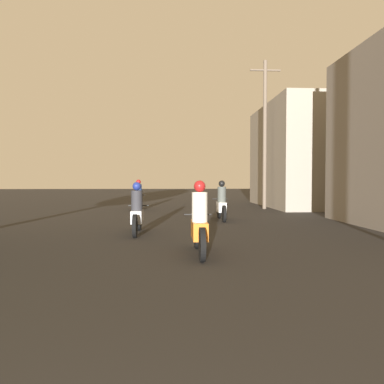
# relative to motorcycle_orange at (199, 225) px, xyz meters

# --- Properties ---
(motorcycle_orange) EXTENTS (0.60, 2.04, 1.54)m
(motorcycle_orange) POSITION_rel_motorcycle_orange_xyz_m (0.00, 0.00, 0.00)
(motorcycle_orange) COLOR black
(motorcycle_orange) RESTS_ON ground_plane
(motorcycle_silver) EXTENTS (0.60, 2.06, 1.48)m
(motorcycle_silver) POSITION_rel_motorcycle_orange_xyz_m (-1.55, 3.02, -0.02)
(motorcycle_silver) COLOR black
(motorcycle_silver) RESTS_ON ground_plane
(motorcycle_white) EXTENTS (0.60, 2.02, 1.51)m
(motorcycle_white) POSITION_rel_motorcycle_orange_xyz_m (1.34, 6.40, 0.00)
(motorcycle_white) COLOR black
(motorcycle_white) RESTS_ON ground_plane
(motorcycle_black) EXTENTS (0.60, 2.02, 1.54)m
(motorcycle_black) POSITION_rel_motorcycle_orange_xyz_m (-2.20, 11.34, -0.00)
(motorcycle_black) COLOR black
(motorcycle_black) RESTS_ON ground_plane
(building_right_far) EXTENTS (5.46, 7.90, 5.82)m
(building_right_far) POSITION_rel_motorcycle_orange_xyz_m (7.54, 13.52, 2.29)
(building_right_far) COLOR gray
(building_right_far) RESTS_ON ground_plane
(utility_pole_far) EXTENTS (1.60, 0.20, 7.73)m
(utility_pole_far) POSITION_rel_motorcycle_orange_xyz_m (4.34, 11.70, 3.42)
(utility_pole_far) COLOR #6B5B4C
(utility_pole_far) RESTS_ON ground_plane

